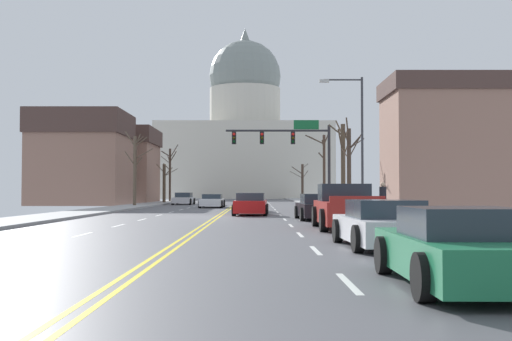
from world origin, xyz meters
TOP-DOWN VIEW (x-y plane):
  - ground at (0.00, -0.00)m, footprint 20.00×180.00m
  - signal_gantry at (4.75, 12.85)m, footprint 7.91×0.41m
  - street_lamp_right at (7.86, 1.82)m, footprint 2.53×0.24m
  - capitol_building at (0.00, 82.63)m, footprint 31.65×20.85m
  - sedan_near_00 at (1.57, 8.01)m, footprint 2.23×4.75m
  - sedan_near_01 at (1.78, 2.12)m, footprint 2.11×4.28m
  - sedan_near_02 at (5.16, -3.43)m, footprint 2.20×4.65m
  - pickup_truck_near_03 at (5.44, -10.59)m, footprint 2.32×5.45m
  - sedan_near_04 at (5.26, -18.11)m, footprint 2.12×4.62m
  - sedan_near_05 at (5.10, -24.42)m, footprint 1.99×4.38m
  - sedan_oncoming_00 at (-1.60, 18.15)m, footprint 2.03×4.61m
  - sedan_oncoming_01 at (-5.29, 29.30)m, footprint 2.07×4.50m
  - flank_building_00 at (-16.25, 38.01)m, footprint 13.45×9.71m
  - flank_building_01 at (-15.20, 27.44)m, footprint 8.97×8.86m
  - flank_building_02 at (16.95, 12.00)m, footprint 10.50×6.91m
  - bare_tree_00 at (8.17, 9.58)m, footprint 1.62×3.04m
  - bare_tree_01 at (-7.97, 33.98)m, footprint 2.32×1.95m
  - bare_tree_02 at (8.52, 52.32)m, footprint 2.49×1.46m
  - bare_tree_03 at (-8.43, 41.68)m, footprint 2.31×2.30m
  - bare_tree_04 at (8.03, 20.70)m, footprint 2.26×1.99m
  - bare_tree_05 at (-8.59, 20.76)m, footprint 2.67×1.17m
  - bare_tree_06 at (8.01, 5.56)m, footprint 1.50×2.32m
  - pedestrian_00 at (8.21, -3.78)m, footprint 0.35×0.34m
  - pedestrian_01 at (8.01, 8.07)m, footprint 0.35×0.34m
  - bicycle_parked at (8.55, 3.49)m, footprint 0.12×1.77m

SIDE VIEW (x-z plane):
  - ground at x=0.00m, z-range -0.08..0.12m
  - bicycle_parked at x=8.55m, z-range 0.06..0.91m
  - sedan_oncoming_00 at x=-1.60m, z-range -0.03..1.10m
  - sedan_near_05 at x=5.10m, z-range -0.04..1.13m
  - sedan_near_00 at x=1.57m, z-range -0.03..1.12m
  - sedan_near_04 at x=5.26m, z-range -0.04..1.15m
  - sedan_oncoming_01 at x=-5.29m, z-range -0.04..1.18m
  - sedan_near_02 at x=5.16m, z-range -0.04..1.22m
  - sedan_near_01 at x=1.78m, z-range -0.04..1.24m
  - pickup_truck_near_03 at x=5.44m, z-range -0.09..1.58m
  - pedestrian_00 at x=8.21m, z-range 0.23..1.92m
  - pedestrian_01 at x=8.01m, z-range 0.24..1.96m
  - bare_tree_01 at x=-7.97m, z-range 0.26..4.50m
  - bare_tree_02 at x=8.52m, z-range 0.23..5.24m
  - bare_tree_06 at x=8.01m, z-range 0.00..6.07m
  - bare_tree_00 at x=8.17m, z-range 0.25..6.61m
  - bare_tree_05 at x=-8.59m, z-range 0.19..6.81m
  - bare_tree_04 at x=8.03m, z-range 0.33..7.04m
  - bare_tree_03 at x=-8.43m, z-range 0.27..7.17m
  - flank_building_00 at x=-16.25m, z-range 0.06..8.66m
  - flank_building_01 at x=-15.20m, z-range 0.07..9.27m
  - street_lamp_right at x=7.86m, z-range 0.90..8.73m
  - signal_gantry at x=4.75m, z-range 1.60..8.21m
  - flank_building_02 at x=16.95m, z-range 0.04..9.77m
  - capitol_building at x=0.00m, z-range -5.12..27.10m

